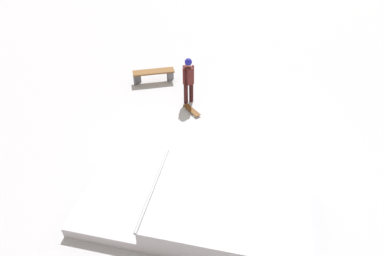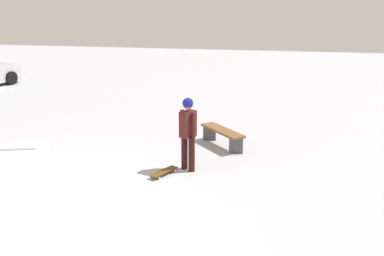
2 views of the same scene
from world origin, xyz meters
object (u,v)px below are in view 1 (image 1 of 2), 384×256
Objects in this scene: skateboard at (192,110)px; park_bench at (154,74)px; skate_ramp at (208,206)px; skater at (188,78)px.

park_bench is (2.33, -0.98, 0.28)m from skateboard.
skateboard is at bearing 157.16° from park_bench.
skate_ramp reaches higher than park_bench.
skate_ramp is 6.57m from park_bench.
skater reaches higher than skate_ramp.
park_bench is (4.84, -4.43, 0.04)m from skate_ramp.
skate_ramp is 4.95m from skater.
skate_ramp reaches higher than skateboard.
skate_ramp is at bearing 137.56° from park_bench.
skater is 1.19× the size of park_bench.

